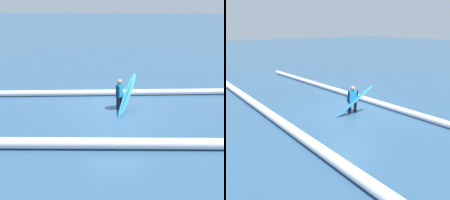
% 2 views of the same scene
% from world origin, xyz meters
% --- Properties ---
extents(ground_plane, '(132.27, 132.27, 0.00)m').
position_xyz_m(ground_plane, '(0.00, 0.00, 0.00)').
color(ground_plane, '#2F5578').
extents(surfer, '(0.33, 0.51, 1.33)m').
position_xyz_m(surfer, '(-0.09, -0.02, 0.73)').
color(surfer, black).
rests_on(surfer, ground_plane).
extents(surfboard, '(0.95, 1.79, 1.44)m').
position_xyz_m(surfboard, '(-0.43, 0.15, 0.71)').
color(surfboard, '#268CE5').
rests_on(surfboard, ground_plane).
extents(wave_crest_foreground, '(18.66, 1.68, 0.29)m').
position_xyz_m(wave_crest_foreground, '(1.61, -1.58, 0.14)').
color(wave_crest_foreground, white).
rests_on(wave_crest_foreground, ground_plane).
extents(wave_crest_midground, '(21.80, 1.17, 0.37)m').
position_xyz_m(wave_crest_midground, '(1.68, 3.43, 0.18)').
color(wave_crest_midground, white).
rests_on(wave_crest_midground, ground_plane).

